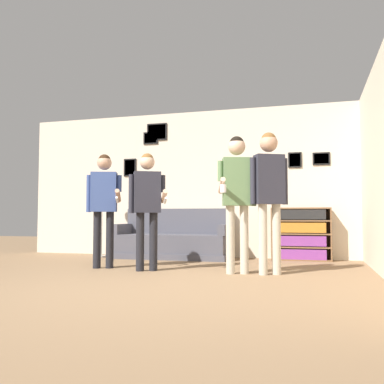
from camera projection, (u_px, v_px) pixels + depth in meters
ground_plane at (128, 291)px, 4.16m from camera, size 20.00×20.00×0.00m
wall_back at (214, 183)px, 7.88m from camera, size 7.47×0.08×2.70m
wall_right at (380, 167)px, 5.35m from camera, size 0.06×6.16×2.70m
couch at (173, 242)px, 7.59m from camera, size 2.03×0.80×0.88m
bookshelf at (301, 234)px, 7.19m from camera, size 0.98×0.30×0.88m
floor_lamp at (102, 199)px, 7.83m from camera, size 0.44×0.28×1.54m
person_player_foreground_left at (104, 198)px, 6.12m from camera, size 0.57×0.41×1.63m
person_player_foreground_center at (147, 199)px, 5.81m from camera, size 0.58×0.37×1.60m
person_watcher_holding_cup at (237, 188)px, 5.51m from camera, size 0.48×0.53×1.77m
person_spectator_near_bookshelf at (269, 185)px, 5.44m from camera, size 0.45×0.34×1.81m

